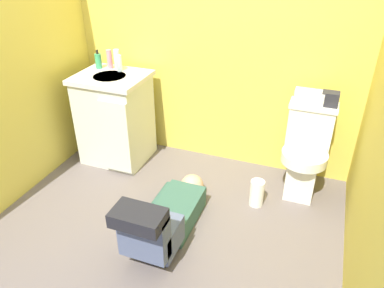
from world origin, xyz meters
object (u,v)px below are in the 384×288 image
vanity_cabinet (115,118)px  faucet (118,65)px  bottle_clear (119,63)px  paper_towel_roll (257,193)px  bottle_pink (110,59)px  toiletry_bag (330,99)px  bottle_white (117,59)px  toilet (305,152)px  tissue_box (309,97)px  soap_dispenser (98,61)px  person_plumber (165,218)px

vanity_cabinet → faucet: size_ratio=8.20×
bottle_clear → paper_towel_roll: (1.36, -0.36, -0.78)m
vanity_cabinet → paper_towel_roll: vanity_cabinet is taller
bottle_pink → bottle_clear: (0.12, -0.04, -0.01)m
toiletry_bag → paper_towel_roll: bearing=-134.6°
bottle_white → paper_towel_roll: (1.40, -0.40, -0.80)m
bottle_clear → bottle_pink: bearing=163.3°
toilet → toiletry_bag: bearing=40.8°
tissue_box → toiletry_bag: bearing=0.0°
soap_dispenser → faucet: bearing=6.0°
vanity_cabinet → bottle_pink: bottle_pink is taller
toilet → soap_dispenser: size_ratio=4.52×
vanity_cabinet → tissue_box: bearing=6.0°
paper_towel_roll → bottle_clear: bearing=165.1°
person_plumber → tissue_box: 1.41m
vanity_cabinet → tissue_box: tissue_box is taller
toiletry_bag → bottle_clear: bearing=-178.4°
vanity_cabinet → soap_dispenser: (-0.19, 0.13, 0.47)m
bottle_clear → paper_towel_roll: 1.61m
tissue_box → soap_dispenser: size_ratio=1.33×
tissue_box → bottle_pink: 1.73m
toilet → bottle_clear: size_ratio=5.26×
vanity_cabinet → bottle_clear: size_ratio=5.75×
bottle_pink → bottle_white: 0.07m
tissue_box → toilet: bearing=-63.6°
person_plumber → toiletry_bag: toiletry_bag is taller
bottle_clear → person_plumber: bearing=-48.6°
toilet → vanity_cabinet: bearing=-177.2°
person_plumber → paper_towel_roll: person_plumber is taller
bottle_pink → bottle_clear: bottle_pink is taller
person_plumber → toiletry_bag: size_ratio=8.59×
toilet → faucet: (-1.68, 0.06, 0.50)m
vanity_cabinet → bottle_white: bottle_white is taller
paper_towel_roll → toiletry_bag: bearing=45.4°
person_plumber → bottle_clear: bearing=131.4°
bottle_clear → tissue_box: bearing=1.7°
bottle_white → bottle_pink: bearing=-177.3°
faucet → bottle_clear: bottle_clear is taller
tissue_box → bottle_white: bearing=-179.6°
soap_dispenser → bottle_white: bottle_white is taller
tissue_box → bottle_clear: bottle_clear is taller
tissue_box → toiletry_bag: (0.15, 0.00, 0.01)m
toiletry_bag → bottle_pink: 1.88m
vanity_cabinet → paper_towel_roll: bearing=-9.8°
toiletry_bag → soap_dispenser: 1.98m
faucet → bottle_pink: (-0.09, 0.01, 0.03)m
toilet → person_plumber: size_ratio=0.70×
tissue_box → toiletry_bag: toiletry_bag is taller
faucet → paper_towel_roll: 1.62m
toilet → faucet: faucet is taller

